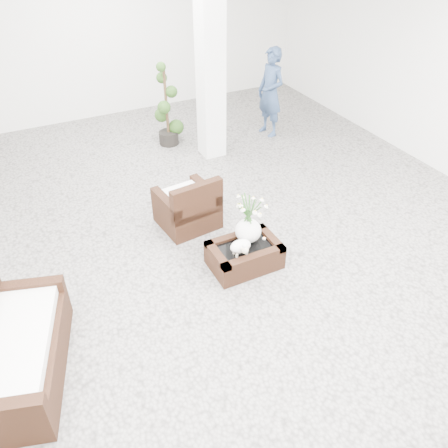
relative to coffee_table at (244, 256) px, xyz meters
name	(u,v)px	position (x,y,z in m)	size (l,w,h in m)	color
ground	(221,257)	(-0.21, 0.29, -0.16)	(11.00, 11.00, 0.00)	gray
column	(210,59)	(0.99, 3.09, 1.59)	(0.40, 0.40, 3.50)	white
coffee_table	(244,256)	(0.00, 0.00, 0.00)	(0.90, 0.60, 0.31)	#321A0E
sheep_figurine	(240,247)	(-0.12, -0.10, 0.26)	(0.28, 0.23, 0.21)	white
planter_narcissus	(249,215)	(0.10, 0.10, 0.56)	(0.44, 0.44, 0.80)	white
tealight	(264,238)	(0.30, 0.02, 0.17)	(0.04, 0.04, 0.03)	white
armchair	(187,200)	(-0.30, 1.20, 0.26)	(0.78, 0.75, 0.83)	#321A0E
loveseat	(16,346)	(-2.82, -0.48, 0.28)	(1.62, 0.78, 0.87)	#321A0E
topiary	(166,105)	(0.41, 3.82, 0.63)	(0.42, 0.42, 1.57)	#213E14
shopper	(271,93)	(2.39, 3.35, 0.70)	(0.62, 0.41, 1.71)	navy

